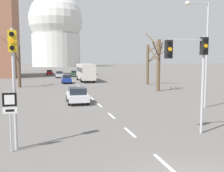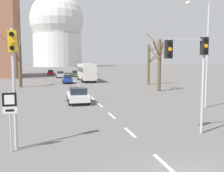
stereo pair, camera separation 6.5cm
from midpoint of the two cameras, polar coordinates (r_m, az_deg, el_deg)
lane_stripe_0 at (r=10.58m, az=12.03°, el=-16.97°), size 0.16×2.00×0.01m
lane_stripe_1 at (r=14.53m, az=4.25°, el=-10.50°), size 0.16×2.00×0.01m
lane_stripe_2 at (r=18.73m, az=0.03°, el=-6.77°), size 0.16×2.00×0.01m
lane_stripe_3 at (r=23.05m, az=-2.60°, el=-4.40°), size 0.16×2.00×0.01m
lane_stripe_4 at (r=27.42m, az=-4.38°, el=-2.78°), size 0.16×2.00×0.01m
lane_stripe_5 at (r=31.83m, az=-5.66°, el=-1.61°), size 0.16×2.00×0.01m
lane_stripe_6 at (r=36.26m, az=-6.64°, el=-0.72°), size 0.16×2.00×0.01m
lane_stripe_7 at (r=40.71m, az=-7.40°, el=-0.02°), size 0.16×2.00×0.01m
lane_stripe_8 at (r=45.17m, az=-8.01°, el=0.54°), size 0.16×2.00×0.01m
lane_stripe_9 at (r=49.63m, az=-8.51°, el=1.00°), size 0.16×2.00×0.01m
lane_stripe_10 at (r=54.10m, az=-8.92°, el=1.38°), size 0.16×2.00×0.01m
lane_stripe_11 at (r=58.58m, az=-9.28°, el=1.70°), size 0.16×2.00×0.01m
lane_stripe_12 at (r=63.06m, az=-9.58°, el=1.98°), size 0.16×2.00×0.01m
lane_stripe_13 at (r=67.54m, az=-9.85°, el=2.22°), size 0.16×2.00×0.01m
traffic_signal_near_left at (r=12.05m, az=-21.48°, el=4.20°), size 0.36×0.34×5.51m
traffic_signal_near_right at (r=14.25m, az=17.96°, el=5.81°), size 2.47×0.34×5.45m
route_sign_post at (r=11.92m, az=-22.15°, el=-5.30°), size 0.60×0.08×2.73m
street_lamp_right at (r=22.83m, az=20.31°, el=8.90°), size 2.24×0.36×8.98m
sedan_near_left at (r=65.59m, az=-8.41°, el=2.85°), size 1.82×3.96×1.59m
sedan_near_right at (r=46.44m, az=-10.14°, el=1.62°), size 1.71×4.44×1.57m
sedan_mid_centre at (r=62.28m, az=-11.72°, el=2.64°), size 1.84×4.46×1.61m
sedan_far_left at (r=24.37m, az=-7.75°, el=-2.08°), size 1.94×4.07×1.52m
sedan_far_right at (r=74.12m, az=-13.83°, el=3.07°), size 1.78×4.41×1.56m
city_bus at (r=50.58m, az=-5.86°, el=3.44°), size 2.66×10.80×3.48m
bare_tree_left_near at (r=40.95m, az=-20.40°, el=5.01°), size 1.82×4.37×8.07m
bare_tree_right_near at (r=34.18m, az=10.67°, el=5.28°), size 1.92×4.20×7.98m
bare_tree_left_far at (r=59.35m, az=-21.17°, el=6.09°), size 3.36×4.25×9.85m
bare_tree_right_far at (r=43.27m, az=8.62°, el=5.15°), size 2.58×2.15×6.83m
capitol_dome at (r=190.51m, az=-12.40°, el=12.39°), size 38.54×38.54×54.43m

